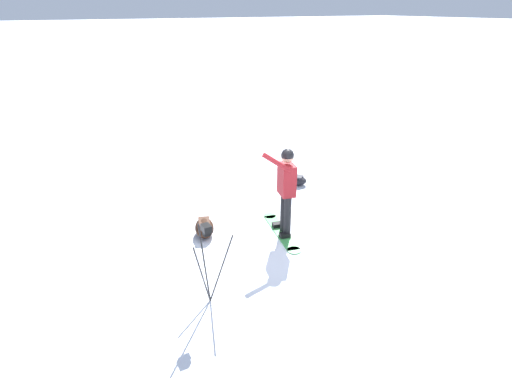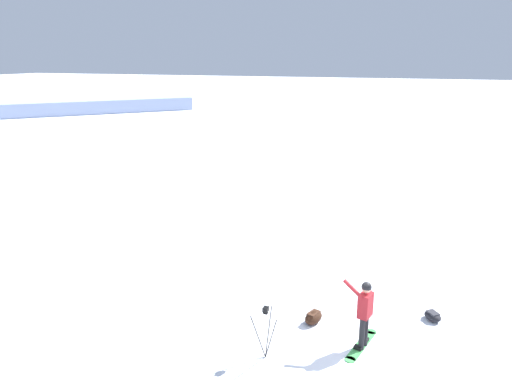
# 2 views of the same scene
# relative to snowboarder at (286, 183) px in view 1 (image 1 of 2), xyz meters

# --- Properties ---
(ground_plane) EXTENTS (300.00, 300.00, 0.00)m
(ground_plane) POSITION_rel_snowboarder_xyz_m (-0.24, -0.59, -1.09)
(ground_plane) COLOR white
(snowboarder) EXTENTS (0.75, 0.46, 1.79)m
(snowboarder) POSITION_rel_snowboarder_xyz_m (0.00, 0.00, 0.00)
(snowboarder) COLOR black
(snowboarder) RESTS_ON ground_plane
(snowboard) EXTENTS (0.58, 1.68, 0.10)m
(snowboard) POSITION_rel_snowboarder_xyz_m (-0.04, 0.08, -1.06)
(snowboard) COLOR #3F994C
(snowboard) RESTS_ON ground_plane
(gear_bag_large) EXTENTS (0.55, 0.71, 0.33)m
(gear_bag_large) POSITION_rel_snowboarder_xyz_m (-1.41, 0.72, -0.91)
(gear_bag_large) COLOR black
(gear_bag_large) RESTS_ON ground_plane
(camera_tripod) EXTENTS (0.65, 0.63, 1.33)m
(camera_tripod) POSITION_rel_snowboarder_xyz_m (-2.12, -1.20, -0.14)
(camera_tripod) COLOR #262628
(camera_tripod) RESTS_ON ground_plane
(gear_bag_small) EXTENTS (0.62, 0.64, 0.24)m
(gear_bag_small) POSITION_rel_snowboarder_xyz_m (1.61, 1.97, -0.96)
(gear_bag_small) COLOR black
(gear_bag_small) RESTS_ON ground_plane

